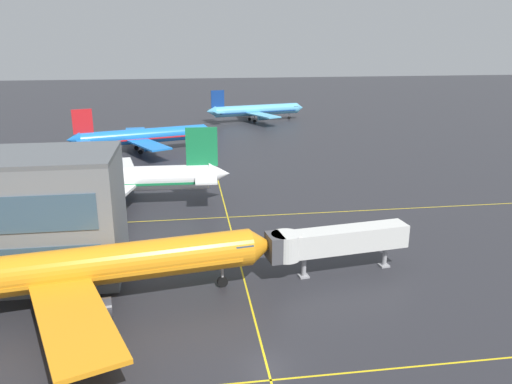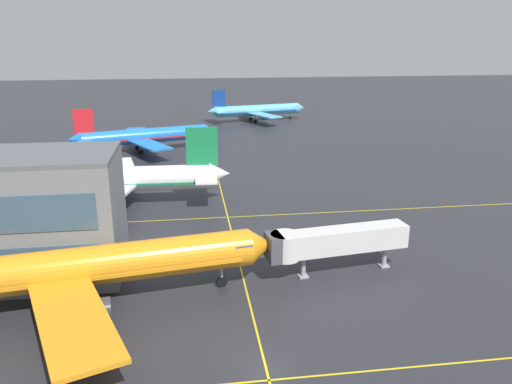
# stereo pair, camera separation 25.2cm
# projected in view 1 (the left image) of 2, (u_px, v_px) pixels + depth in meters

# --- Properties ---
(ground_plane) EXTENTS (600.00, 600.00, 0.00)m
(ground_plane) POSITION_uv_depth(u_px,v_px,m) (267.00, 365.00, 42.67)
(ground_plane) COLOR #28282D
(airliner_front_gate) EXTENTS (40.36, 34.46, 12.56)m
(airliner_front_gate) POSITION_uv_depth(u_px,v_px,m) (82.00, 268.00, 50.72)
(airliner_front_gate) COLOR orange
(airliner_front_gate) RESTS_ON ground
(airliner_second_row) EXTENTS (40.35, 34.86, 12.56)m
(airliner_second_row) POSITION_uv_depth(u_px,v_px,m) (107.00, 180.00, 81.56)
(airliner_second_row) COLOR white
(airliner_second_row) RESTS_ON ground
(airliner_third_row) EXTENTS (34.47, 29.39, 10.89)m
(airliner_third_row) POSITION_uv_depth(u_px,v_px,m) (143.00, 136.00, 119.98)
(airliner_third_row) COLOR blue
(airliner_third_row) RESTS_ON ground
(airliner_far_left_stand) EXTENTS (33.11, 28.13, 10.37)m
(airliner_far_left_stand) POSITION_uv_depth(u_px,v_px,m) (256.00, 110.00, 162.77)
(airliner_far_left_stand) COLOR #5BB7E5
(airliner_far_left_stand) RESTS_ON ground
(taxiway_markings) EXTENTS (138.78, 85.06, 0.01)m
(taxiway_markings) POSITION_uv_depth(u_px,v_px,m) (243.00, 273.00, 59.05)
(taxiway_markings) COLOR yellow
(taxiway_markings) RESTS_ON ground
(jet_bridge) EXTENTS (17.12, 5.07, 5.58)m
(jet_bridge) POSITION_uv_depth(u_px,v_px,m) (328.00, 242.00, 57.79)
(jet_bridge) COLOR silver
(jet_bridge) RESTS_ON ground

